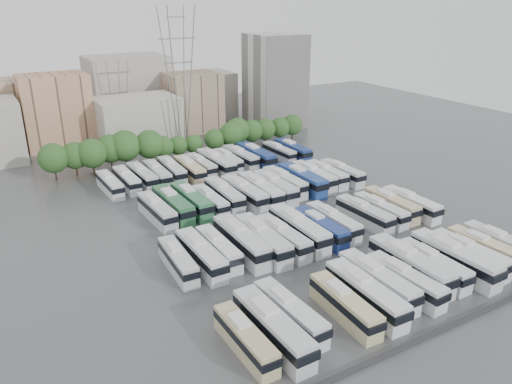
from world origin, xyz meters
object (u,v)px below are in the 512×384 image
bus_r1_s11 (380,210)px  bus_r3_s1 (127,180)px  bus_r2_s9 (285,182)px  bus_r2_s10 (302,180)px  bus_r1_s6 (299,229)px  bus_r3_s12 (279,152)px  bus_r0_s7 (405,281)px  bus_r3_s9 (241,157)px  bus_r0_s9 (433,265)px  bus_r0_s1 (272,328)px  bus_r1_s1 (201,255)px  bus_r2_s7 (261,190)px  bus_r3_s6 (201,166)px  bus_r1_s0 (178,261)px  bus_r3_s3 (157,174)px  bus_r0_s2 (290,312)px  bus_r0_s10 (454,259)px  bus_r2_s5 (224,195)px  bus_r1_s12 (391,204)px  bus_r2_s4 (210,201)px  bus_r3_s5 (190,169)px  bus_r1_s4 (262,239)px  bus_r2_s6 (244,193)px  bus_r0_s0 (245,339)px  bus_r3_s0 (110,184)px  electricity_pylon (179,73)px  bus_r3_s7 (216,163)px  bus_r2_s11 (314,176)px  bus_r3_s8 (228,160)px  bus_r2_s1 (157,210)px  bus_r0_s4 (345,305)px  bus_r0_s12 (485,249)px  bus_r3_s2 (142,176)px  bus_r2_s8 (275,187)px  bus_r1_s3 (241,241)px  bus_r2_s3 (191,201)px  apartment_tower (275,81)px  bus_r3_s10 (256,156)px  bus_r0_s13 (501,245)px  bus_r2_s13 (342,173)px  bus_r1_s2 (218,248)px  bus_r2_s12 (326,174)px  bus_r0_s8 (410,265)px  bus_r0_s6 (377,281)px  bus_r1_s13 (411,204)px  bus_r0_s5 (365,294)px

bus_r1_s11 → bus_r3_s1: size_ratio=1.01×
bus_r2_s9 → bus_r2_s10: 3.60m
bus_r1_s6 → bus_r3_s12: 41.81m
bus_r0_s7 → bus_r3_s9: 56.52m
bus_r0_s9 → bus_r0_s1: bearing=-176.5°
bus_r1_s1 → bus_r2_s7: (19.74, 16.94, 0.14)m
bus_r3_s6 → bus_r2_s10: bearing=-56.2°
bus_r1_s0 → bus_r3_s3: size_ratio=0.94×
bus_r0_s2 → bus_r1_s6: (13.18, 17.31, 0.27)m
bus_r0_s10 → bus_r2_s5: size_ratio=1.08×
bus_r1_s12 → bus_r2_s4: size_ratio=1.07×
bus_r3_s5 → bus_r3_s12: (23.14, 1.48, -0.20)m
bus_r1_s4 → bus_r1_s11: bearing=1.2°
bus_r3_s3 → bus_r2_s6: bearing=-60.6°
bus_r0_s0 → bus_r3_s0: bus_r3_s0 is taller
bus_r0_s0 → bus_r0_s10: bearing=0.0°
electricity_pylon → bus_r3_s5: (-6.92, -20.70, -16.76)m
bus_r0_s7 → bus_r2_s10: 38.25m
bus_r3_s12 → bus_r0_s10: bearing=-99.3°
bus_r3_s7 → bus_r1_s4: bearing=-107.5°
bus_r2_s9 → bus_r3_s9: (0.10, 18.25, -0.02)m
electricity_pylon → bus_r2_s11: size_ratio=2.65×
bus_r3_s8 → bus_r2_s1: bearing=-138.2°
bus_r1_s4 → bus_r2_s11: 30.02m
bus_r0_s4 → bus_r0_s12: bus_r0_s4 is taller
bus_r1_s11 → bus_r3_s2: 47.36m
bus_r1_s11 → bus_r2_s8: bearing=119.2°
bus_r0_s7 → bus_r1_s3: size_ratio=0.87×
bus_r0_s10 → bus_r2_s3: (-23.08, 37.71, -0.10)m
apartment_tower → bus_r3_s10: apartment_tower is taller
bus_r0_s13 → bus_r1_s11: (-6.26, 18.52, -0.09)m
bus_r2_s13 → bus_r3_s7: 26.90m
bus_r3_s2 → bus_r3_s5: size_ratio=0.97×
bus_r0_s0 → bus_r1_s2: size_ratio=0.96×
bus_r2_s12 → bus_r3_s0: bus_r2_s12 is taller
bus_r0_s2 → bus_r0_s10: 26.45m
bus_r3_s3 → bus_r0_s7: bearing=-75.2°
bus_r0_s13 → bus_r2_s12: 37.91m
bus_r2_s13 → bus_r3_s7: bearing=136.5°
bus_r2_s4 → bus_r0_s8: bearing=-68.9°
bus_r0_s10 → bus_r1_s4: size_ratio=1.02×
bus_r2_s5 → bus_r3_s0: 23.37m
bus_r0_s6 → bus_r2_s8: (6.34, 34.76, 0.03)m
bus_r1_s13 → bus_r2_s3: size_ratio=0.92×
bus_r1_s3 → bus_r2_s7: (13.02, 16.52, -0.04)m
bus_r1_s2 → bus_r3_s0: size_ratio=1.03×
bus_r0_s2 → bus_r2_s12: bus_r0_s2 is taller
bus_r2_s10 → bus_r3_s0: bus_r2_s10 is taller
bus_r3_s8 → bus_r0_s0: bearing=-112.7°
bus_r3_s6 → bus_r0_s5: bearing=-94.8°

